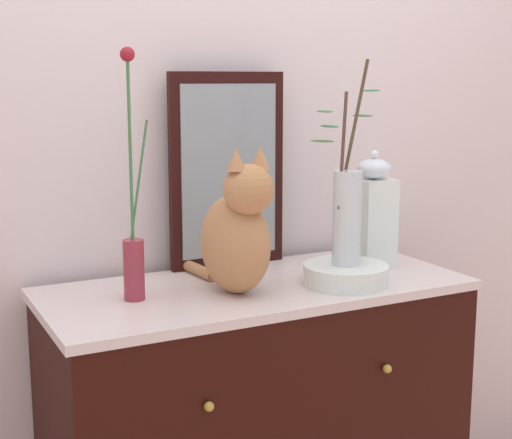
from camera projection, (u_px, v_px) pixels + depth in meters
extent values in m
cube|color=silver|center=(206.00, 131.00, 2.28)|extent=(4.40, 0.08, 2.60)
cube|color=silver|center=(256.00, 289.00, 2.07)|extent=(1.16, 0.50, 0.02)
sphere|color=#B79338|center=(209.00, 407.00, 1.76)|extent=(0.02, 0.02, 0.02)
sphere|color=#B79338|center=(387.00, 369.00, 1.99)|extent=(0.02, 0.02, 0.02)
cube|color=black|center=(227.00, 171.00, 2.23)|extent=(0.36, 0.03, 0.57)
cube|color=gray|center=(229.00, 171.00, 2.22)|extent=(0.30, 0.01, 0.50)
ellipsoid|color=#B67A4C|center=(235.00, 244.00, 1.97)|extent=(0.18, 0.25, 0.26)
sphere|color=#B67A4C|center=(248.00, 189.00, 1.89)|extent=(0.13, 0.13, 0.13)
cone|color=#B67A4C|center=(260.00, 158.00, 1.89)|extent=(0.05, 0.05, 0.06)
cone|color=#B67A4C|center=(236.00, 159.00, 1.86)|extent=(0.05, 0.05, 0.06)
cylinder|color=#B67A4C|center=(200.00, 271.00, 2.15)|extent=(0.05, 0.15, 0.03)
cylinder|color=#942D3B|center=(134.00, 270.00, 1.91)|extent=(0.05, 0.05, 0.16)
cylinder|color=#3F7642|center=(130.00, 153.00, 1.86)|extent=(0.01, 0.01, 0.44)
sphere|color=maroon|center=(127.00, 54.00, 1.81)|extent=(0.04, 0.04, 0.04)
cylinder|color=#417046|center=(139.00, 180.00, 1.88)|extent=(0.05, 0.01, 0.30)
cylinder|color=white|center=(346.00, 274.00, 2.07)|extent=(0.23, 0.23, 0.06)
cylinder|color=silver|center=(347.00, 218.00, 2.04)|extent=(0.08, 0.08, 0.26)
cylinder|color=brown|center=(353.00, 134.00, 2.01)|extent=(0.03, 0.10, 0.39)
ellipsoid|color=#40743E|center=(362.00, 116.00, 2.04)|extent=(0.05, 0.08, 0.01)
ellipsoid|color=#3A8047|center=(371.00, 90.00, 2.04)|extent=(0.08, 0.06, 0.01)
cylinder|color=#53342B|center=(343.00, 150.00, 2.01)|extent=(0.05, 0.05, 0.31)
ellipsoid|color=#48733E|center=(322.00, 141.00, 2.02)|extent=(0.07, 0.08, 0.01)
ellipsoid|color=#3C7948|center=(330.00, 126.00, 2.01)|extent=(0.04, 0.07, 0.01)
ellipsoid|color=#417946|center=(325.00, 111.00, 2.02)|extent=(0.04, 0.07, 0.01)
cube|color=white|center=(372.00, 223.00, 2.24)|extent=(0.11, 0.11, 0.26)
ellipsoid|color=white|center=(374.00, 169.00, 2.21)|extent=(0.10, 0.10, 0.06)
sphere|color=white|center=(374.00, 155.00, 2.21)|extent=(0.02, 0.02, 0.02)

